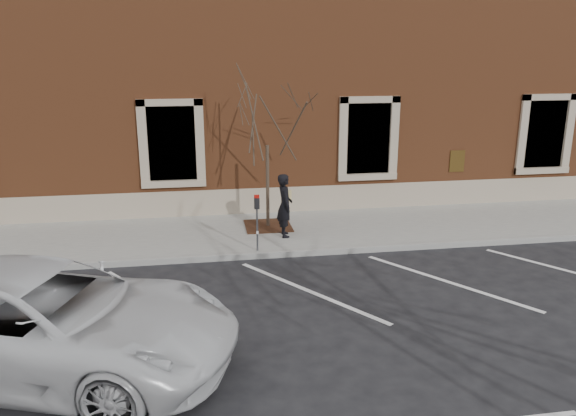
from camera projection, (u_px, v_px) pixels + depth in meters
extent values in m
plane|color=#28282B|center=(292.00, 256.00, 14.30)|extent=(120.00, 120.00, 0.00)
cube|color=#AAAAA0|center=(282.00, 232.00, 15.94)|extent=(40.00, 3.50, 0.15)
cube|color=#9E9E99|center=(292.00, 254.00, 14.23)|extent=(40.00, 0.12, 0.15)
cube|color=brown|center=(257.00, 80.00, 20.57)|extent=(40.00, 8.50, 8.00)
cube|color=tan|center=(273.00, 200.00, 17.50)|extent=(40.00, 0.06, 0.80)
cube|color=black|center=(172.00, 143.00, 16.65)|extent=(1.40, 0.30, 2.20)
cube|color=tan|center=(174.00, 183.00, 16.82)|extent=(1.90, 0.20, 0.20)
cube|color=black|center=(367.00, 138.00, 17.57)|extent=(1.40, 0.30, 2.20)
cube|color=tan|center=(367.00, 176.00, 17.74)|extent=(1.90, 0.20, 0.20)
cube|color=black|center=(542.00, 133.00, 18.50)|extent=(1.40, 0.30, 2.20)
cube|color=tan|center=(541.00, 170.00, 18.66)|extent=(1.90, 0.20, 0.20)
imported|color=black|center=(285.00, 205.00, 15.14)|extent=(0.42, 0.63, 1.73)
cylinder|color=#595B60|center=(257.00, 230.00, 14.09)|extent=(0.05, 0.05, 1.10)
cube|color=black|center=(257.00, 203.00, 13.90)|extent=(0.13, 0.10, 0.29)
cube|color=red|center=(257.00, 196.00, 13.85)|extent=(0.12, 0.09, 0.07)
cube|color=white|center=(257.00, 233.00, 14.06)|extent=(0.06, 0.00, 0.08)
cube|color=#3E2314|center=(268.00, 226.00, 16.19)|extent=(1.31, 1.31, 0.03)
cylinder|color=#47342B|center=(268.00, 187.00, 15.87)|extent=(0.10, 0.10, 2.36)
imported|color=silver|center=(43.00, 321.00, 9.00)|extent=(6.89, 4.74, 1.75)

